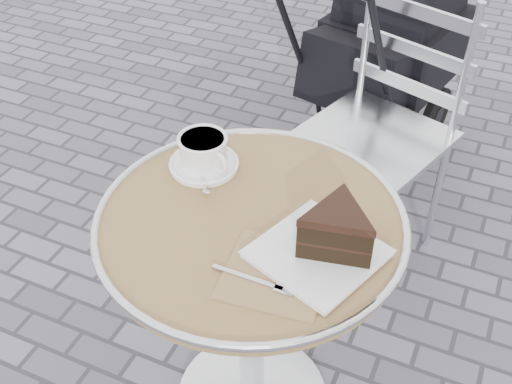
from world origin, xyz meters
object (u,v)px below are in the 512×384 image
at_px(cafe_table, 251,269).
at_px(cake_plate_set, 331,236).
at_px(baby_stroller, 382,62).
at_px(bistro_chair, 394,100).
at_px(cappuccino_set, 204,154).

xyz_separation_m(cafe_table, cake_plate_set, (0.20, -0.04, 0.22)).
distance_m(cafe_table, baby_stroller, 1.40).
bearing_deg(bistro_chair, baby_stroller, 125.61).
height_order(cappuccino_set, baby_stroller, baby_stroller).
height_order(cappuccino_set, bistro_chair, bistro_chair).
bearing_deg(baby_stroller, bistro_chair, -60.33).
relative_size(cafe_table, cake_plate_set, 2.07).
relative_size(cake_plate_set, baby_stroller, 0.36).
distance_m(bistro_chair, baby_stroller, 0.59).
bearing_deg(cappuccino_set, cake_plate_set, 1.10).
distance_m(cafe_table, bistro_chair, 0.86).
height_order(cafe_table, bistro_chair, bistro_chair).
bearing_deg(cafe_table, bistro_chair, 81.69).
xyz_separation_m(cappuccino_set, baby_stroller, (0.14, 1.27, -0.34)).
relative_size(cafe_table, baby_stroller, 0.75).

